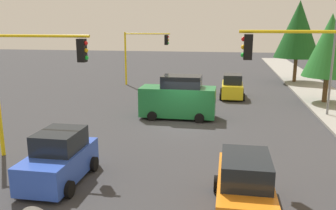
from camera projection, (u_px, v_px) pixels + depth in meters
ground_plane at (181, 127)px, 20.71m from camera, size 120.00×120.00×0.00m
traffic_signal_far_right at (144, 48)px, 34.26m from camera, size 0.36×4.59×5.22m
traffic_signal_near_left at (311, 74)px, 13.08m from camera, size 0.36×4.59×5.81m
traffic_signal_near_right at (32, 71)px, 15.01m from camera, size 0.36×4.59×5.60m
street_lamp_curbside at (336, 51)px, 21.68m from camera, size 2.15×0.28×7.00m
tree_roadside_far at (298, 29)px, 35.20m from camera, size 4.55×4.55×8.33m
tree_roadside_mid at (330, 46)px, 25.75m from camera, size 3.71×3.71×6.76m
delivery_van_green at (178, 99)px, 22.42m from camera, size 2.22×4.80×2.77m
car_blue at (59, 159)px, 13.33m from camera, size 3.72×2.05×1.98m
car_yellow at (232, 87)px, 28.80m from camera, size 3.68×1.98×1.98m
car_orange at (244, 187)px, 11.03m from camera, size 4.12×2.00×1.98m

